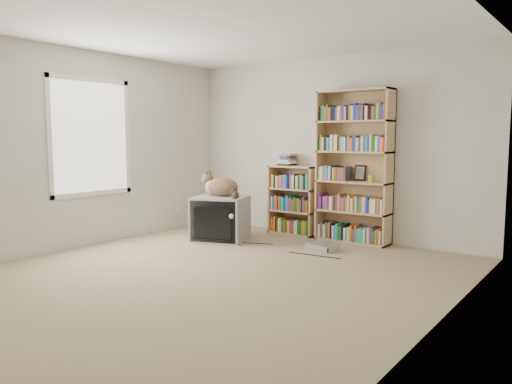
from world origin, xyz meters
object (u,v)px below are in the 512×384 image
Objects in this scene: crt_tv at (221,218)px; bookcase_short at (294,202)px; bookcase_tall at (354,171)px; cat at (224,190)px; dvd_player at (322,247)px.

bookcase_short reaches higher than crt_tv.
crt_tv is 0.87× the size of bookcase_short.
crt_tv is 1.91m from bookcase_tall.
crt_tv is at bearing -120.52° from bookcase_short.
bookcase_short is at bearing -179.79° from bookcase_tall.
bookcase_short reaches higher than cat.
crt_tv is 0.43× the size of bookcase_tall.
cat is 0.75× the size of bookcase_short.
dvd_player is at bearing -9.55° from crt_tv.
crt_tv is at bearing -147.11° from bookcase_tall.
bookcase_short is 1.17m from dvd_player.
crt_tv is 1.16× the size of cat.
bookcase_tall reaches higher than dvd_player.
crt_tv is 1.14m from bookcase_short.
bookcase_tall is 2.03× the size of bookcase_short.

